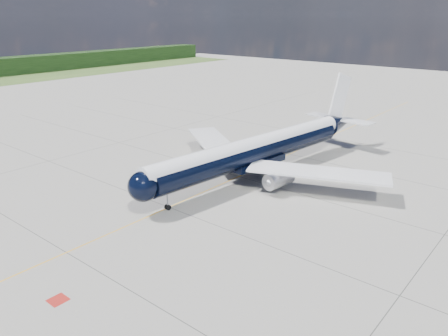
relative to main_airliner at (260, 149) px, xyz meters
The scene contains 4 objects.
ground 5.70m from the main_airliner, 130.76° to the left, with size 320.00×320.00×0.00m, color gray.
taxiway_centerline 5.50m from the main_airliner, 135.79° to the right, with size 0.16×160.00×0.01m, color #E89E0C.
red_marking 37.80m from the main_airliner, 83.18° to the right, with size 1.60×1.60×0.01m, color maroon.
main_airliner is the anchor object (origin of this frame).
Camera 1 is at (38.99, -25.72, 23.96)m, focal length 35.00 mm.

